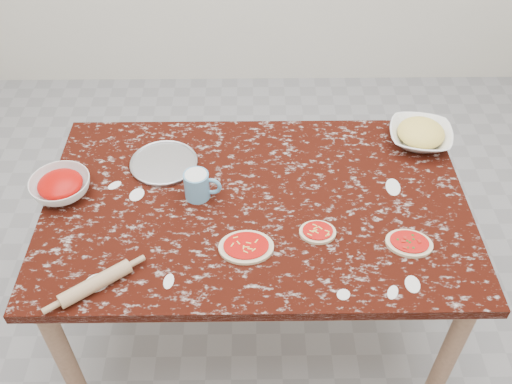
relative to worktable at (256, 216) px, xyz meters
The scene contains 10 objects.
ground 0.67m from the worktable, ahead, with size 4.00×4.00×0.00m, color gray.
worktable is the anchor object (origin of this frame).
pizza_tray 0.44m from the worktable, 149.74° to the left, with size 0.27×0.27×0.01m, color #B2B2B7.
sauce_bowl 0.75m from the worktable, behind, with size 0.23×0.23×0.07m, color white.
cheese_bowl 0.78m from the worktable, 26.53° to the left, with size 0.26×0.26×0.06m, color white.
flour_mug 0.26m from the worktable, behind, with size 0.14×0.10×0.11m.
pizza_left 0.25m from the worktable, 99.13° to the right, with size 0.20×0.16×0.02m.
pizza_mid 0.29m from the worktable, 36.89° to the right, with size 0.14×0.11×0.02m.
pizza_right 0.58m from the worktable, 22.32° to the right, with size 0.19×0.16×0.02m.
rolling_pin 0.67m from the worktable, 143.24° to the right, with size 0.05×0.05×0.25m, color tan.
Camera 1 is at (-0.02, -1.49, 2.26)m, focal length 39.45 mm.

